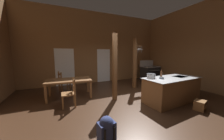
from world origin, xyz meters
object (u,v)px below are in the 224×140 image
Objects in this scene: stove_range at (150,73)px; bottle_tall_on_counter at (161,74)px; ladderback_chair_by_post at (63,82)px; backpack at (106,130)px; dining_table at (69,82)px; mixing_bowl_on_counter at (162,78)px; kitchen_island at (171,90)px; step_stool at (200,104)px; stockpot_on_counter at (151,76)px; ladderback_chair_near_window at (70,93)px.

bottle_tall_on_counter is at bearing -125.96° from stove_range.
backpack is at bearing -80.50° from ladderback_chair_by_post.
mixing_bowl_on_counter is at bearing -34.09° from dining_table.
kitchen_island reaches higher than step_stool.
mixing_bowl_on_counter is at bearing 178.67° from kitchen_island.
bottle_tall_on_counter is (0.47, -0.02, 0.04)m from stockpot_on_counter.
dining_table is at bearing 142.33° from step_stool.
bottle_tall_on_counter is (0.21, 0.22, 0.09)m from mixing_bowl_on_counter.
ladderback_chair_by_post is at bearing 141.49° from bottle_tall_on_counter.
step_stool is 1.48m from bottle_tall_on_counter.
mixing_bowl_on_counter reaches higher than kitchen_island.
dining_table is at bearing 146.91° from stockpot_on_counter.
backpack is 3.69× the size of mixing_bowl_on_counter.
dining_table is at bearing 150.66° from bottle_tall_on_counter.
ladderback_chair_near_window is at bearing -84.65° from ladderback_chair_by_post.
dining_table is at bearing 98.40° from backpack.
mixing_bowl_on_counter reaches higher than ladderback_chair_near_window.
mixing_bowl_on_counter is (-2.31, -3.11, 0.45)m from stove_range.
kitchen_island is 3.14m from backpack.
kitchen_island is at bearing -17.93° from ladderback_chair_near_window.
step_stool is (0.26, -0.86, -0.27)m from kitchen_island.
backpack is at bearing -157.67° from mixing_bowl_on_counter.
stove_range is 3.89m from stockpot_on_counter.
ladderback_chair_by_post is 5.88× the size of mixing_bowl_on_counter.
stove_range is 6.32m from backpack.
step_stool is at bearing -37.67° from dining_table.
kitchen_island is 0.97m from stockpot_on_counter.
stove_range is at bearing 20.87° from ladderback_chair_near_window.
bottle_tall_on_counter reaches higher than backpack.
backpack is at bearing -177.44° from step_stool.
kitchen_island reaches higher than dining_table.
stockpot_on_counter is 2.33× the size of mixing_bowl_on_counter.
stove_range is at bearing 40.82° from backpack.
mixing_bowl_on_counter is (3.12, -2.86, 0.48)m from ladderback_chair_by_post.
stove_range is 4.59× the size of bottle_tall_on_counter.
dining_table reaches higher than backpack.
step_stool is at bearing -111.19° from stove_range.
dining_table is 0.94m from ladderback_chair_by_post.
backpack is at bearing -155.32° from bottle_tall_on_counter.
stove_range is 1.39× the size of ladderback_chair_near_window.
ladderback_chair_near_window and ladderback_chair_by_post have the same top height.
stockpot_on_counter is 0.36m from mixing_bowl_on_counter.
dining_table is 4.71× the size of stockpot_on_counter.
stockpot_on_counter is at bearing -42.51° from ladderback_chair_by_post.
mixing_bowl_on_counter is (0.26, -0.24, -0.05)m from stockpot_on_counter.
kitchen_island is at bearing -1.33° from mixing_bowl_on_counter.
stockpot_on_counter is (2.65, -1.73, 0.33)m from dining_table.
mixing_bowl_on_counter is (2.47, 1.01, 0.62)m from backpack.
stockpot_on_counter reaches higher than ladderback_chair_by_post.
kitchen_island is at bearing 18.59° from backpack.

